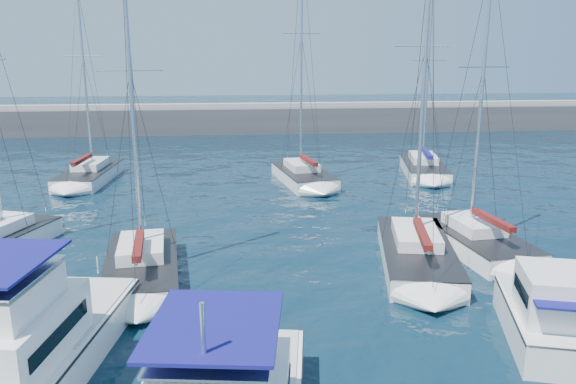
{
  "coord_description": "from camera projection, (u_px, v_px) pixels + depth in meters",
  "views": [
    {
      "loc": [
        -1.55,
        -17.4,
        9.72
      ],
      "look_at": [
        1.03,
        9.06,
        3.0
      ],
      "focal_mm": 35.0,
      "sensor_mm": 36.0,
      "label": 1
    }
  ],
  "objects": [
    {
      "name": "ground",
      "position": [
        284.0,
        341.0,
        19.31
      ],
      "size": [
        220.0,
        220.0,
        0.0
      ],
      "primitive_type": "plane",
      "color": "black",
      "rests_on": "ground"
    },
    {
      "name": "breakwater",
      "position": [
        246.0,
        123.0,
        69.23
      ],
      "size": [
        160.0,
        6.0,
        4.45
      ],
      "color": "#424244",
      "rests_on": "ground"
    },
    {
      "name": "motor_yacht_port_inner",
      "position": [
        25.0,
        349.0,
        16.62
      ],
      "size": [
        4.97,
        9.92,
        4.69
      ],
      "rotation": [
        0.0,
        0.0,
        -0.15
      ],
      "color": "white",
      "rests_on": "ground"
    },
    {
      "name": "motor_yacht_stbd_outer",
      "position": [
        547.0,
        318.0,
        18.96
      ],
      "size": [
        3.86,
        5.93,
        3.2
      ],
      "rotation": [
        0.0,
        0.0,
        -0.28
      ],
      "color": "silver",
      "rests_on": "ground"
    },
    {
      "name": "sailboat_mid_b",
      "position": [
        142.0,
        266.0,
        24.64
      ],
      "size": [
        3.89,
        8.02,
        14.24
      ],
      "rotation": [
        0.0,
        0.0,
        0.11
      ],
      "color": "silver",
      "rests_on": "ground"
    },
    {
      "name": "sailboat_mid_d",
      "position": [
        416.0,
        253.0,
        26.27
      ],
      "size": [
        4.82,
        9.24,
        15.89
      ],
      "rotation": [
        0.0,
        0.0,
        -0.2
      ],
      "color": "silver",
      "rests_on": "ground"
    },
    {
      "name": "sailboat_mid_e",
      "position": [
        477.0,
        240.0,
        27.96
      ],
      "size": [
        3.87,
        7.51,
        14.33
      ],
      "rotation": [
        0.0,
        0.0,
        0.12
      ],
      "color": "white",
      "rests_on": "ground"
    },
    {
      "name": "sailboat_back_a",
      "position": [
        90.0,
        174.0,
        42.83
      ],
      "size": [
        3.71,
        8.44,
        14.94
      ],
      "rotation": [
        0.0,
        0.0,
        -0.08
      ],
      "color": "white",
      "rests_on": "ground"
    },
    {
      "name": "sailboat_back_b",
      "position": [
        303.0,
        175.0,
        42.4
      ],
      "size": [
        4.4,
        8.17,
        17.59
      ],
      "rotation": [
        0.0,
        0.0,
        0.17
      ],
      "color": "silver",
      "rests_on": "ground"
    },
    {
      "name": "sailboat_back_c",
      "position": [
        424.0,
        168.0,
        45.29
      ],
      "size": [
        4.59,
        8.87,
        14.34
      ],
      "rotation": [
        0.0,
        0.0,
        -0.19
      ],
      "color": "white",
      "rests_on": "ground"
    }
  ]
}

